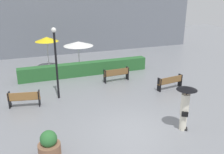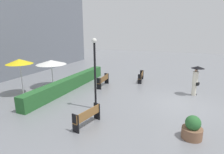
# 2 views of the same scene
# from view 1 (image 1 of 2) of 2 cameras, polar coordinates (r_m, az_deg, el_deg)

# --- Properties ---
(ground_plane) EXTENTS (60.00, 60.00, 0.00)m
(ground_plane) POSITION_cam_1_polar(r_m,az_deg,el_deg) (11.55, 4.98, -12.20)
(ground_plane) COLOR gray
(bench_far_left) EXTENTS (1.73, 0.70, 0.90)m
(bench_far_left) POSITION_cam_1_polar(r_m,az_deg,el_deg) (14.20, -19.90, -4.70)
(bench_far_left) COLOR olive
(bench_far_left) RESTS_ON ground
(bench_far_right) EXTENTS (1.88, 0.56, 0.88)m
(bench_far_right) POSITION_cam_1_polar(r_m,az_deg,el_deg) (16.21, 13.53, -1.05)
(bench_far_right) COLOR brown
(bench_far_right) RESTS_ON ground
(bench_back_row) EXTENTS (1.89, 0.47, 0.94)m
(bench_back_row) POSITION_cam_1_polar(r_m,az_deg,el_deg) (17.15, 1.06, 0.75)
(bench_back_row) COLOR brown
(bench_back_row) RESTS_ON ground
(pedestrian_with_umbrella) EXTENTS (0.90, 0.90, 2.18)m
(pedestrian_with_umbrella) POSITION_cam_1_polar(r_m,az_deg,el_deg) (11.34, 16.80, -5.84)
(pedestrian_with_umbrella) COLOR silver
(pedestrian_with_umbrella) RESTS_ON ground
(planter_pot) EXTENTS (0.87, 0.87, 1.06)m
(planter_pot) POSITION_cam_1_polar(r_m,az_deg,el_deg) (10.03, -14.53, -15.16)
(planter_pot) COLOR brown
(planter_pot) RESTS_ON ground
(lamp_post) EXTENTS (0.28, 0.28, 4.20)m
(lamp_post) POSITION_cam_1_polar(r_m,az_deg,el_deg) (14.17, -13.05, 4.65)
(lamp_post) COLOR black
(lamp_post) RESTS_ON ground
(patio_umbrella_yellow) EXTENTS (1.83, 1.83, 2.66)m
(patio_umbrella_yellow) POSITION_cam_1_polar(r_m,az_deg,el_deg) (20.08, -15.07, 8.54)
(patio_umbrella_yellow) COLOR silver
(patio_umbrella_yellow) RESTS_ON ground
(patio_umbrella_white) EXTENTS (2.39, 2.39, 2.29)m
(patio_umbrella_white) POSITION_cam_1_polar(r_m,az_deg,el_deg) (19.77, -7.90, 7.75)
(patio_umbrella_white) COLOR silver
(patio_umbrella_white) RESTS_ON ground
(hedge_strip) EXTENTS (9.82, 0.70, 0.99)m
(hedge_strip) POSITION_cam_1_polar(r_m,az_deg,el_deg) (18.61, -6.20, 1.95)
(hedge_strip) COLOR #28602D
(hedge_strip) RESTS_ON ground
(building_facade) EXTENTS (28.00, 1.20, 9.61)m
(building_facade) POSITION_cam_1_polar(r_m,az_deg,el_deg) (25.24, -11.08, 16.26)
(building_facade) COLOR slate
(building_facade) RESTS_ON ground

